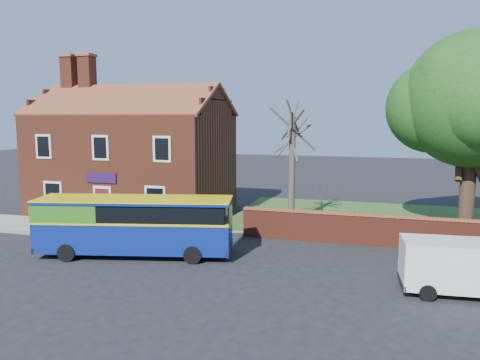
% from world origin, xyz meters
% --- Properties ---
extents(ground, '(120.00, 120.00, 0.00)m').
position_xyz_m(ground, '(0.00, 0.00, 0.00)').
color(ground, black).
rests_on(ground, ground).
extents(pavement, '(18.00, 3.50, 0.12)m').
position_xyz_m(pavement, '(-7.00, 5.75, 0.06)').
color(pavement, gray).
rests_on(pavement, ground).
extents(kerb, '(18.00, 0.15, 0.14)m').
position_xyz_m(kerb, '(-7.00, 4.00, 0.07)').
color(kerb, slate).
rests_on(kerb, ground).
extents(grass_strip, '(26.00, 12.00, 0.04)m').
position_xyz_m(grass_strip, '(13.00, 13.00, 0.02)').
color(grass_strip, '#426B28').
rests_on(grass_strip, ground).
extents(shop_building, '(12.30, 8.13, 10.50)m').
position_xyz_m(shop_building, '(-7.02, 11.50, 3.41)').
color(shop_building, brown).
rests_on(shop_building, ground).
extents(boundary_wall, '(22.00, 0.38, 1.60)m').
position_xyz_m(boundary_wall, '(13.00, 7.00, 0.81)').
color(boundary_wall, maroon).
rests_on(boundary_wall, ground).
extents(bus, '(9.21, 4.19, 2.73)m').
position_xyz_m(bus, '(-2.15, 2.07, 1.55)').
color(bus, navy).
rests_on(bus, ground).
extents(van_near, '(4.64, 2.18, 1.98)m').
position_xyz_m(van_near, '(12.04, 1.14, 1.11)').
color(van_near, white).
rests_on(van_near, ground).
extents(large_tree, '(8.85, 7.00, 10.80)m').
position_xyz_m(large_tree, '(13.48, 9.98, 7.07)').
color(large_tree, black).
rests_on(large_tree, ground).
extents(bare_tree, '(2.63, 3.14, 7.02)m').
position_xyz_m(bare_tree, '(4.01, 10.22, 3.60)').
color(bare_tree, '#4C4238').
rests_on(bare_tree, ground).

